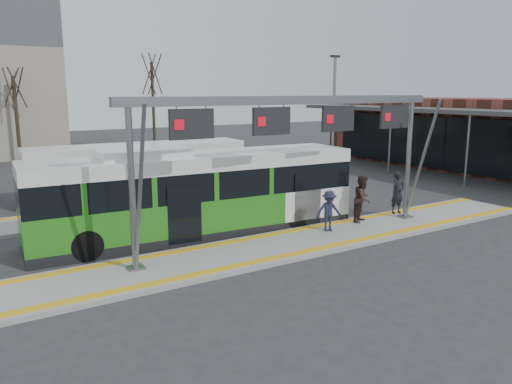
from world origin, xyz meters
TOP-DOWN VIEW (x-y plane):
  - ground at (0.00, 0.00)m, footprint 120.00×120.00m
  - platform_main at (0.00, 0.00)m, footprint 22.00×3.00m
  - platform_second at (-4.00, 8.00)m, footprint 20.00×3.00m
  - tactile_main at (0.00, 0.00)m, footprint 22.00×2.65m
  - tactile_second at (-4.00, 9.15)m, footprint 20.00×0.35m
  - gantry at (-0.35, 0.25)m, footprint 13.00×1.68m
  - hero_bus at (-3.01, 3.18)m, footprint 12.78×3.51m
  - bg_bus_green at (-2.53, 11.23)m, footprint 11.35×2.83m
  - passenger_a at (5.73, 0.98)m, footprint 0.72×0.49m
  - passenger_b at (3.41, 0.79)m, footprint 1.18×1.08m
  - passenger_c at (1.29, 0.42)m, footprint 1.16×0.87m
  - tree_left at (-6.07, 29.05)m, footprint 1.40×1.40m
  - tree_mid at (5.96, 31.30)m, footprint 1.40×1.40m
  - lamp_east at (6.96, 6.87)m, footprint 0.50×0.25m

SIDE VIEW (x-z plane):
  - ground at x=0.00m, z-range 0.00..0.00m
  - platform_main at x=0.00m, z-range 0.00..0.15m
  - platform_second at x=-4.00m, z-range 0.00..0.15m
  - tactile_main at x=0.00m, z-range 0.15..0.17m
  - tactile_second at x=-4.00m, z-range 0.15..0.17m
  - passenger_c at x=1.29m, z-range 0.15..1.74m
  - passenger_a at x=5.73m, z-range 0.15..2.06m
  - passenger_b at x=3.41m, z-range 0.15..2.10m
  - bg_bus_green at x=-2.53m, z-range -0.02..2.80m
  - hero_bus at x=-3.01m, z-range -0.15..3.33m
  - lamp_east at x=6.96m, z-range 0.24..7.63m
  - gantry at x=-0.35m, z-range 1.70..6.90m
  - tree_left at x=-6.07m, z-range 1.95..9.52m
  - tree_mid at x=5.96m, z-range 2.39..11.65m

